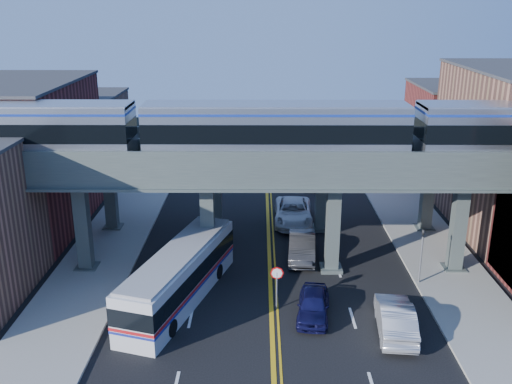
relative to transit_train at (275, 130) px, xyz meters
The scene contains 17 objects.
ground 12.30m from the transit_train, 91.94° to the right, with size 120.00×120.00×0.00m, color black.
sidewalk_west 15.11m from the transit_train, behind, with size 5.00×70.00×0.16m, color gray.
sidewalk_east 14.69m from the transit_train, 10.10° to the left, with size 5.00×70.00×0.16m, color gray.
building_west_b 20.76m from the transit_train, 156.92° to the left, with size 8.00×14.00×11.00m, color maroon.
building_west_c 28.67m from the transit_train, 131.79° to the left, with size 8.00×10.00×8.00m, color #8A5947.
building_east_c 28.23m from the transit_train, 49.04° to the left, with size 8.00×10.00×9.00m, color maroon.
elevated_viaduct_near 2.88m from the transit_train, behind, with size 52.00×3.60×7.40m.
elevated_viaduct_far 7.57m from the transit_train, 92.21° to the left, with size 52.00×3.60×7.40m.
transit_train is the anchor object (origin of this frame).
stop_sign 9.08m from the transit_train, 89.66° to the right, with size 0.76×0.09×2.63m.
traffic_signal 11.55m from the transit_train, 12.62° to the right, with size 0.15×0.18×4.10m.
transit_bus 10.42m from the transit_train, 144.44° to the right, with size 5.78×11.76×2.96m.
car_lane_a 10.60m from the transit_train, 70.74° to the right, with size 1.73×4.29×1.46m, color #0F0F39.
car_lane_b 8.92m from the transit_train, 43.21° to the left, with size 1.76×5.04×1.66m, color #272729.
car_lane_c 12.11m from the transit_train, 78.57° to the left, with size 2.87×6.22×1.73m, color white.
car_lane_d 20.65m from the transit_train, 76.53° to the left, with size 2.07×5.09×1.48m, color #B0B0B5.
car_parked_curb 12.87m from the transit_train, 49.89° to the right, with size 1.80×5.15×1.70m, color #A2A2A6.
Camera 1 is at (-0.69, -25.82, 16.67)m, focal length 40.00 mm.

